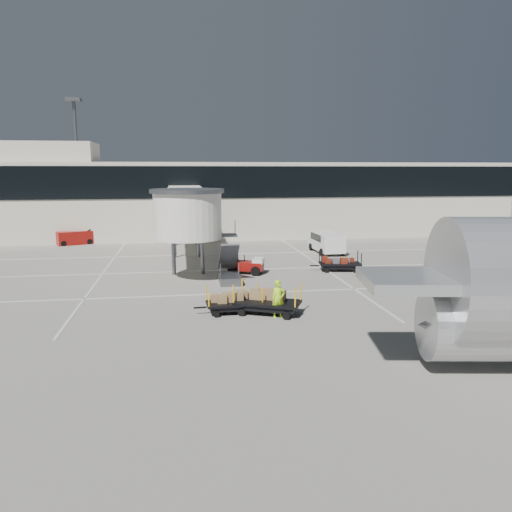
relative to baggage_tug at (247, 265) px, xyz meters
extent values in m
plane|color=#9E9A8E|center=(-0.08, -7.62, -0.59)|extent=(140.00, 140.00, 0.00)
cube|color=silver|center=(-0.08, -5.62, -0.58)|extent=(40.00, 0.15, 0.02)
cube|color=silver|center=(-0.08, 1.38, -0.58)|extent=(40.00, 0.15, 0.02)
cube|color=silver|center=(-0.08, 8.38, -0.58)|extent=(40.00, 0.15, 0.02)
cube|color=silver|center=(5.92, 2.38, -0.58)|extent=(0.15, 30.00, 0.02)
cube|color=silver|center=(-10.08, 2.38, -0.58)|extent=(0.15, 30.00, 0.02)
cube|color=beige|center=(-0.08, 22.38, 3.41)|extent=(64.00, 12.00, 8.00)
cube|color=black|center=(-0.08, 16.33, 5.41)|extent=(64.00, 0.12, 3.20)
cube|color=beige|center=(-18.08, 20.38, 8.41)|extent=(10.00, 6.00, 2.00)
cylinder|color=slate|center=(-16.08, 26.38, 6.91)|extent=(0.36, 0.36, 15.00)
cube|color=slate|center=(-16.08, 26.38, 14.41)|extent=(1.60, 1.60, 0.40)
cube|color=white|center=(-4.08, 7.38, 3.71)|extent=(3.00, 18.00, 2.80)
cylinder|color=white|center=(-4.08, -1.62, 3.71)|extent=(4.40, 4.40, 3.00)
cylinder|color=slate|center=(-4.08, -1.62, 5.31)|extent=(4.80, 4.80, 0.25)
cylinder|color=slate|center=(-5.08, 0.38, 0.86)|extent=(0.28, 0.28, 2.90)
cylinder|color=slate|center=(-3.08, 0.38, 0.86)|extent=(0.28, 0.28, 2.90)
cylinder|color=slate|center=(-5.08, 7.38, 0.86)|extent=(0.28, 0.28, 2.90)
cylinder|color=slate|center=(-3.08, 7.38, 0.86)|extent=(0.28, 0.28, 2.90)
cylinder|color=slate|center=(-5.08, 14.38, 0.86)|extent=(0.28, 0.28, 2.90)
cylinder|color=slate|center=(-3.08, 14.38, 0.86)|extent=(0.28, 0.28, 2.90)
cube|color=slate|center=(-1.48, -2.62, -0.34)|extent=(1.40, 2.60, 0.50)
cube|color=slate|center=(-1.48, -2.02, 1.01)|extent=(1.20, 2.60, 2.06)
cube|color=slate|center=(-1.48, -0.62, 2.26)|extent=(1.40, 1.20, 0.12)
cube|color=maroon|center=(-0.07, 0.02, -0.03)|extent=(2.67, 1.90, 0.61)
cube|color=white|center=(0.79, -0.28, 0.37)|extent=(1.03, 1.28, 0.35)
cube|color=black|center=(-0.73, 0.26, 0.57)|extent=(0.45, 0.99, 0.91)
cylinder|color=black|center=(-1.04, -0.33, -0.26)|extent=(0.69, 0.45, 0.65)
cylinder|color=black|center=(-0.61, 0.91, -0.26)|extent=(0.69, 0.45, 0.65)
cylinder|color=black|center=(0.48, -0.86, -0.26)|extent=(0.69, 0.45, 0.65)
cylinder|color=black|center=(0.91, 0.37, -0.26)|extent=(0.69, 0.45, 0.65)
cube|color=black|center=(6.78, -0.12, -0.05)|extent=(3.13, 1.91, 0.12)
cube|color=black|center=(6.78, -0.12, -0.22)|extent=(2.81, 1.65, 0.24)
cube|color=black|center=(5.00, 0.16, -0.20)|extent=(0.69, 0.18, 0.08)
cylinder|color=black|center=(5.67, -0.61, -0.42)|extent=(0.35, 0.19, 0.33)
cylinder|color=black|center=(5.87, 0.69, -0.42)|extent=(0.35, 0.19, 0.33)
cylinder|color=black|center=(7.70, -0.93, -0.42)|extent=(0.35, 0.19, 0.33)
cylinder|color=black|center=(7.90, 0.37, -0.42)|extent=(0.35, 0.19, 0.33)
cylinder|color=black|center=(5.29, -0.55, 0.39)|extent=(0.07, 0.07, 0.88)
cylinder|color=black|center=(5.50, 0.75, 0.39)|extent=(0.07, 0.07, 0.88)
cylinder|color=black|center=(8.07, -0.99, 0.39)|extent=(0.07, 0.07, 0.88)
cylinder|color=black|center=(8.28, 0.31, 0.39)|extent=(0.07, 0.07, 0.88)
cube|color=#505155|center=(6.32, -0.24, 0.14)|extent=(0.45, 0.42, 0.26)
cube|color=#505155|center=(6.09, -0.19, 0.19)|extent=(0.56, 0.34, 0.36)
cube|color=#9A8854|center=(6.86, -0.22, 0.18)|extent=(0.46, 0.39, 0.33)
cube|color=#9A8854|center=(6.71, 0.09, 0.21)|extent=(0.54, 0.44, 0.40)
cube|color=maroon|center=(6.52, -0.24, 0.19)|extent=(0.40, 0.35, 0.37)
cube|color=#505155|center=(6.92, 0.33, 0.23)|extent=(0.42, 0.31, 0.44)
cube|color=#505155|center=(6.22, -0.25, 0.18)|extent=(0.51, 0.37, 0.33)
cube|color=#9A8854|center=(5.71, -0.21, 0.17)|extent=(0.40, 0.38, 0.33)
cube|color=#9A8854|center=(5.91, 0.00, 0.19)|extent=(0.57, 0.45, 0.36)
cube|color=#9A8854|center=(6.02, -0.09, 0.16)|extent=(0.46, 0.42, 0.31)
cube|color=#14153F|center=(5.77, 0.26, 0.21)|extent=(0.44, 0.37, 0.39)
cube|color=black|center=(-0.29, -10.08, 0.01)|extent=(3.67, 2.86, 0.13)
cube|color=black|center=(-0.29, -10.08, -0.18)|extent=(3.26, 2.50, 0.27)
cube|color=black|center=(-2.13, -9.24, -0.15)|extent=(0.73, 0.40, 0.09)
cylinder|color=black|center=(-1.64, -10.27, -0.40)|extent=(0.40, 0.29, 0.37)
cylinder|color=black|center=(-1.03, -8.93, -0.40)|extent=(0.40, 0.29, 0.37)
cylinder|color=black|center=(0.45, -11.23, -0.40)|extent=(0.40, 0.29, 0.37)
cylinder|color=black|center=(1.06, -9.88, -0.40)|extent=(0.40, 0.29, 0.37)
cylinder|color=yellow|center=(-2.03, -10.09, 0.51)|extent=(0.08, 0.08, 0.98)
cylinder|color=yellow|center=(-1.41, -8.75, 0.51)|extent=(0.08, 0.08, 0.98)
cylinder|color=yellow|center=(0.84, -11.40, 0.51)|extent=(0.08, 0.08, 0.98)
cylinder|color=yellow|center=(1.45, -10.06, 0.51)|extent=(0.08, 0.08, 0.98)
cube|color=olive|center=(0.01, -9.78, 0.31)|extent=(0.75, 0.71, 0.47)
cube|color=olive|center=(0.56, -10.74, 0.29)|extent=(0.79, 0.67, 0.42)
cube|color=olive|center=(-0.35, -9.84, 0.31)|extent=(0.82, 0.79, 0.47)
cube|color=olive|center=(-0.25, -10.17, 0.37)|extent=(0.86, 0.79, 0.57)
cube|color=olive|center=(-0.02, -9.73, 0.31)|extent=(0.58, 0.57, 0.46)
cube|color=olive|center=(0.36, -10.89, 0.35)|extent=(0.65, 0.63, 0.54)
cube|color=black|center=(-1.95, -9.66, -0.07)|extent=(2.88, 1.53, 0.11)
cube|color=black|center=(-1.95, -9.66, -0.24)|extent=(2.59, 1.30, 0.24)
cube|color=black|center=(-3.69, -9.73, -0.21)|extent=(0.66, 0.10, 0.08)
cylinder|color=black|center=(-2.91, -10.33, -0.43)|extent=(0.32, 0.14, 0.32)
cylinder|color=black|center=(-2.96, -9.06, -0.43)|extent=(0.32, 0.14, 0.32)
cylinder|color=black|center=(-0.93, -10.25, -0.43)|extent=(0.32, 0.14, 0.32)
cylinder|color=black|center=(-0.99, -8.98, -0.43)|extent=(0.32, 0.14, 0.32)
cylinder|color=yellow|center=(-3.27, -10.35, 0.35)|extent=(0.07, 0.07, 0.85)
cylinder|color=yellow|center=(-3.33, -9.08, 0.35)|extent=(0.07, 0.07, 0.85)
cylinder|color=yellow|center=(-0.57, -10.23, 0.35)|extent=(0.07, 0.07, 0.85)
cylinder|color=yellow|center=(-0.62, -8.97, 0.35)|extent=(0.07, 0.07, 0.85)
cube|color=olive|center=(-1.66, -9.69, 0.17)|extent=(0.55, 0.44, 0.36)
cube|color=olive|center=(-1.27, -9.79, 0.22)|extent=(0.40, 0.47, 0.46)
cube|color=olive|center=(-2.30, -9.30, 0.18)|extent=(0.59, 0.42, 0.38)
cube|color=olive|center=(-1.74, -9.42, 0.17)|extent=(0.63, 0.48, 0.36)
cube|color=olive|center=(-1.96, -9.33, 0.22)|extent=(0.50, 0.36, 0.47)
cube|color=olive|center=(-2.52, -9.55, 0.22)|extent=(0.46, 0.53, 0.47)
cube|color=olive|center=(-0.91, -9.73, 0.19)|extent=(0.45, 0.41, 0.40)
imported|color=#A9E818|center=(0.13, -10.77, 0.36)|extent=(0.78, 0.60, 1.90)
cube|color=white|center=(8.13, 7.77, 0.43)|extent=(2.08, 4.72, 1.50)
cube|color=white|center=(8.04, 9.85, 0.14)|extent=(1.81, 0.61, 0.87)
cube|color=black|center=(8.12, 7.97, 0.82)|extent=(2.02, 2.98, 0.60)
cylinder|color=black|center=(7.28, 6.19, -0.26)|extent=(0.26, 0.67, 0.66)
cylinder|color=black|center=(9.11, 6.27, -0.26)|extent=(0.26, 0.67, 0.66)
cylinder|color=black|center=(7.15, 9.28, -0.26)|extent=(0.26, 0.67, 0.66)
cylinder|color=black|center=(8.99, 9.36, -0.26)|extent=(0.26, 0.67, 0.66)
cube|color=maroon|center=(-14.82, 16.38, 0.07)|extent=(3.60, 2.60, 1.31)
cube|color=black|center=(-13.46, 16.97, 0.90)|extent=(1.25, 1.45, 0.46)
cylinder|color=black|center=(-15.70, 15.33, -0.32)|extent=(0.57, 0.41, 0.52)
cylinder|color=black|center=(-16.19, 16.46, -0.32)|extent=(0.57, 0.41, 0.52)
cylinder|color=black|center=(-13.45, 16.30, -0.32)|extent=(0.57, 0.41, 0.52)
cylinder|color=black|center=(-13.94, 17.42, -0.32)|extent=(0.57, 0.41, 0.52)
cylinder|color=#B9BBBE|center=(5.72, -18.41, 1.16)|extent=(3.76, 3.10, 2.60)
cube|color=#B9BBBE|center=(5.72, -18.41, 2.18)|extent=(0.94, 0.42, 1.24)
camera|label=1|loc=(-4.57, -34.24, 6.66)|focal=35.00mm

